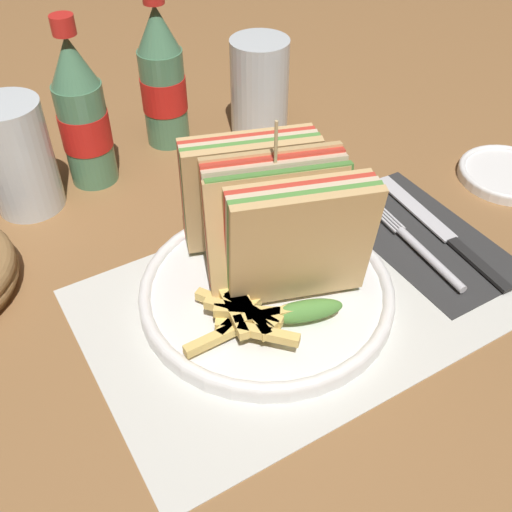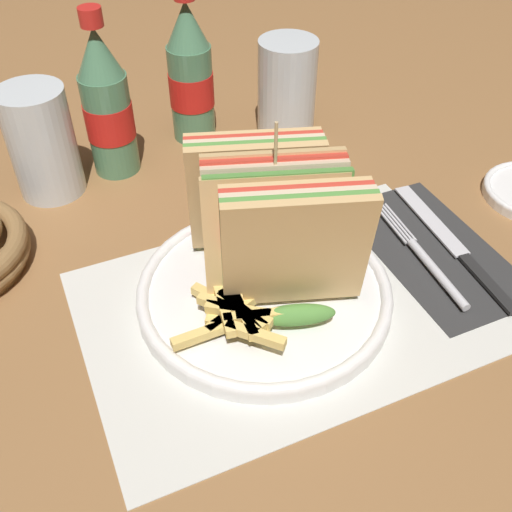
{
  "view_description": "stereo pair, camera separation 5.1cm",
  "coord_description": "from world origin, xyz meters",
  "px_view_note": "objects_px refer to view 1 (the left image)",
  "views": [
    {
      "loc": [
        -0.19,
        -0.34,
        0.43
      ],
      "look_at": [
        0.02,
        0.03,
        0.04
      ],
      "focal_mm": 42.0,
      "sensor_mm": 36.0,
      "label": 1
    },
    {
      "loc": [
        -0.15,
        -0.36,
        0.43
      ],
      "look_at": [
        0.02,
        0.03,
        0.04
      ],
      "focal_mm": 42.0,
      "sensor_mm": 36.0,
      "label": 2
    }
  ],
  "objects_px": {
    "glass_far": "(20,164)",
    "plate_main": "(266,290)",
    "coke_bottle_near": "(83,116)",
    "glass_near": "(259,95)",
    "coke_bottle_far": "(163,80)",
    "fork": "(420,248)",
    "knife": "(440,230)",
    "club_sandwich": "(273,222)",
    "side_saucer": "(507,174)"
  },
  "relations": [
    {
      "from": "knife",
      "to": "glass_near",
      "type": "xyz_separation_m",
      "value": [
        -0.06,
        0.29,
        0.05
      ]
    },
    {
      "from": "club_sandwich",
      "to": "side_saucer",
      "type": "bearing_deg",
      "value": 1.53
    },
    {
      "from": "club_sandwich",
      "to": "coke_bottle_near",
      "type": "xyz_separation_m",
      "value": [
        -0.09,
        0.27,
        0.01
      ]
    },
    {
      "from": "coke_bottle_near",
      "to": "glass_near",
      "type": "bearing_deg",
      "value": -2.33
    },
    {
      "from": "club_sandwich",
      "to": "coke_bottle_far",
      "type": "xyz_separation_m",
      "value": [
        0.03,
        0.31,
        0.01
      ]
    },
    {
      "from": "plate_main",
      "to": "side_saucer",
      "type": "height_order",
      "value": "plate_main"
    },
    {
      "from": "club_sandwich",
      "to": "knife",
      "type": "bearing_deg",
      "value": -7.98
    },
    {
      "from": "plate_main",
      "to": "club_sandwich",
      "type": "height_order",
      "value": "club_sandwich"
    },
    {
      "from": "plate_main",
      "to": "glass_far",
      "type": "height_order",
      "value": "glass_far"
    },
    {
      "from": "glass_far",
      "to": "side_saucer",
      "type": "xyz_separation_m",
      "value": [
        0.52,
        -0.25,
        -0.05
      ]
    },
    {
      "from": "knife",
      "to": "coke_bottle_near",
      "type": "bearing_deg",
      "value": 138.63
    },
    {
      "from": "glass_far",
      "to": "knife",
      "type": "bearing_deg",
      "value": -37.39
    },
    {
      "from": "club_sandwich",
      "to": "coke_bottle_near",
      "type": "relative_size",
      "value": 0.94
    },
    {
      "from": "coke_bottle_far",
      "to": "side_saucer",
      "type": "xyz_separation_m",
      "value": [
        0.32,
        -0.3,
        -0.08
      ]
    },
    {
      "from": "fork",
      "to": "knife",
      "type": "bearing_deg",
      "value": 22.23
    },
    {
      "from": "fork",
      "to": "side_saucer",
      "type": "bearing_deg",
      "value": 19.53
    },
    {
      "from": "side_saucer",
      "to": "plate_main",
      "type": "bearing_deg",
      "value": -176.35
    },
    {
      "from": "glass_far",
      "to": "side_saucer",
      "type": "distance_m",
      "value": 0.58
    },
    {
      "from": "fork",
      "to": "coke_bottle_near",
      "type": "xyz_separation_m",
      "value": [
        -0.25,
        0.31,
        0.08
      ]
    },
    {
      "from": "fork",
      "to": "glass_near",
      "type": "height_order",
      "value": "glass_near"
    },
    {
      "from": "knife",
      "to": "glass_near",
      "type": "bearing_deg",
      "value": 106.0
    },
    {
      "from": "plate_main",
      "to": "glass_far",
      "type": "xyz_separation_m",
      "value": [
        -0.16,
        0.27,
        0.05
      ]
    },
    {
      "from": "coke_bottle_far",
      "to": "coke_bottle_near",
      "type": "bearing_deg",
      "value": -162.76
    },
    {
      "from": "glass_far",
      "to": "glass_near",
      "type": "bearing_deg",
      "value": 0.78
    },
    {
      "from": "fork",
      "to": "coke_bottle_far",
      "type": "bearing_deg",
      "value": 115.08
    },
    {
      "from": "fork",
      "to": "knife",
      "type": "xyz_separation_m",
      "value": [
        0.04,
        0.01,
        -0.0
      ]
    },
    {
      "from": "glass_near",
      "to": "glass_far",
      "type": "xyz_separation_m",
      "value": [
        -0.31,
        -0.0,
        0.0
      ]
    },
    {
      "from": "glass_far",
      "to": "plate_main",
      "type": "bearing_deg",
      "value": -59.91
    },
    {
      "from": "coke_bottle_far",
      "to": "glass_far",
      "type": "relative_size",
      "value": 1.55
    },
    {
      "from": "club_sandwich",
      "to": "side_saucer",
      "type": "distance_m",
      "value": 0.35
    },
    {
      "from": "coke_bottle_near",
      "to": "glass_near",
      "type": "relative_size",
      "value": 1.55
    },
    {
      "from": "club_sandwich",
      "to": "glass_near",
      "type": "bearing_deg",
      "value": 61.49
    },
    {
      "from": "coke_bottle_far",
      "to": "glass_far",
      "type": "bearing_deg",
      "value": -165.91
    },
    {
      "from": "glass_near",
      "to": "glass_far",
      "type": "height_order",
      "value": "same"
    },
    {
      "from": "knife",
      "to": "coke_bottle_near",
      "type": "height_order",
      "value": "coke_bottle_near"
    },
    {
      "from": "knife",
      "to": "glass_far",
      "type": "distance_m",
      "value": 0.47
    },
    {
      "from": "club_sandwich",
      "to": "fork",
      "type": "height_order",
      "value": "club_sandwich"
    },
    {
      "from": "club_sandwich",
      "to": "coke_bottle_near",
      "type": "height_order",
      "value": "coke_bottle_near"
    },
    {
      "from": "club_sandwich",
      "to": "glass_far",
      "type": "xyz_separation_m",
      "value": [
        -0.17,
        0.26,
        -0.02
      ]
    },
    {
      "from": "fork",
      "to": "coke_bottle_near",
      "type": "relative_size",
      "value": 0.85
    },
    {
      "from": "knife",
      "to": "coke_bottle_far",
      "type": "height_order",
      "value": "coke_bottle_far"
    },
    {
      "from": "club_sandwich",
      "to": "knife",
      "type": "height_order",
      "value": "club_sandwich"
    },
    {
      "from": "plate_main",
      "to": "coke_bottle_far",
      "type": "distance_m",
      "value": 0.33
    },
    {
      "from": "coke_bottle_near",
      "to": "glass_near",
      "type": "xyz_separation_m",
      "value": [
        0.23,
        -0.01,
        -0.03
      ]
    },
    {
      "from": "fork",
      "to": "glass_far",
      "type": "height_order",
      "value": "glass_far"
    },
    {
      "from": "fork",
      "to": "glass_far",
      "type": "relative_size",
      "value": 1.32
    },
    {
      "from": "coke_bottle_far",
      "to": "knife",
      "type": "bearing_deg",
      "value": -62.44
    },
    {
      "from": "coke_bottle_far",
      "to": "side_saucer",
      "type": "relative_size",
      "value": 1.7
    },
    {
      "from": "plate_main",
      "to": "knife",
      "type": "distance_m",
      "value": 0.22
    },
    {
      "from": "glass_near",
      "to": "glass_far",
      "type": "relative_size",
      "value": 1.0
    }
  ]
}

